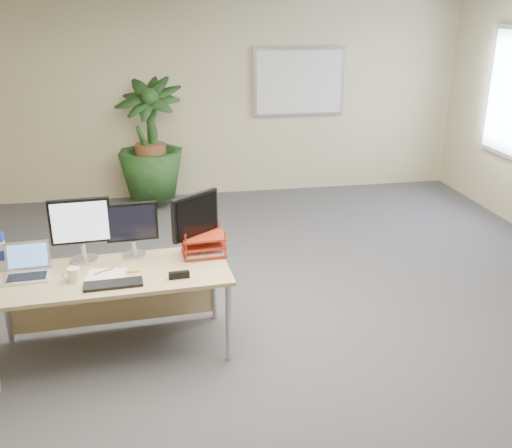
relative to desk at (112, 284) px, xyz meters
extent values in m
plane|color=#45454A|center=(1.21, -0.18, -0.53)|extent=(8.00, 8.00, 0.00)
cube|color=#BFB387|center=(1.21, 3.82, 0.82)|extent=(7.00, 0.04, 2.70)
cube|color=silver|center=(2.41, 3.79, 1.02)|extent=(1.30, 0.03, 0.95)
cube|color=silver|center=(2.41, 3.77, 1.02)|extent=(1.20, 0.01, 0.85)
cube|color=tan|center=(0.01, -0.10, 0.12)|extent=(1.80, 0.85, 0.03)
cube|color=tan|center=(-0.01, 0.24, -0.21)|extent=(1.65, 0.12, 0.52)
cylinder|color=silver|center=(0.85, -0.36, -0.21)|extent=(0.05, 0.05, 0.64)
cylinder|color=silver|center=(-0.84, 0.17, -0.21)|extent=(0.05, 0.05, 0.64)
cylinder|color=silver|center=(0.81, 0.27, -0.21)|extent=(0.05, 0.05, 0.64)
imported|color=#153A18|center=(0.33, 3.37, 0.22)|extent=(1.10, 1.10, 1.50)
cylinder|color=silver|center=(-0.20, 0.17, 0.15)|extent=(0.21, 0.21, 0.02)
cylinder|color=silver|center=(-0.20, 0.17, 0.22)|extent=(0.04, 0.04, 0.12)
cube|color=black|center=(-0.20, 0.17, 0.47)|extent=(0.46, 0.07, 0.35)
cube|color=silver|center=(-0.20, 0.14, 0.47)|extent=(0.41, 0.03, 0.31)
cylinder|color=silver|center=(0.18, 0.20, 0.15)|extent=(0.18, 0.18, 0.02)
cylinder|color=silver|center=(0.18, 0.20, 0.21)|extent=(0.04, 0.04, 0.11)
cube|color=black|center=(0.18, 0.20, 0.43)|extent=(0.40, 0.06, 0.31)
cube|color=black|center=(0.18, 0.17, 0.43)|extent=(0.36, 0.03, 0.27)
cylinder|color=silver|center=(0.67, 0.15, 0.15)|extent=(0.20, 0.20, 0.02)
cylinder|color=silver|center=(0.67, 0.15, 0.22)|extent=(0.04, 0.04, 0.12)
cube|color=black|center=(0.67, 0.15, 0.47)|extent=(0.38, 0.31, 0.35)
cube|color=black|center=(0.68, 0.13, 0.47)|extent=(0.33, 0.25, 0.31)
cube|color=silver|center=(-0.59, -0.08, 0.15)|extent=(0.33, 0.24, 0.02)
cube|color=black|center=(-0.59, -0.09, 0.16)|extent=(0.28, 0.16, 0.00)
cube|color=silver|center=(-0.59, 0.06, 0.26)|extent=(0.32, 0.08, 0.21)
cube|color=#5A95E7|center=(-0.59, 0.05, 0.26)|extent=(0.28, 0.06, 0.17)
cube|color=black|center=(0.04, -0.31, 0.15)|extent=(0.42, 0.16, 0.02)
cylinder|color=white|center=(-0.24, -0.18, 0.19)|extent=(0.09, 0.09, 0.10)
torus|color=white|center=(-0.29, -0.18, 0.19)|extent=(0.07, 0.02, 0.07)
cube|color=white|center=(-0.02, -0.13, 0.15)|extent=(0.30, 0.25, 0.01)
cylinder|color=#CE4D16|center=(-0.04, -0.09, 0.16)|extent=(0.14, 0.09, 0.01)
cylinder|color=yellow|center=(0.16, -0.11, 0.15)|extent=(0.12, 0.02, 0.02)
cylinder|color=silver|center=(-0.79, 0.11, 0.26)|extent=(0.08, 0.08, 0.24)
cylinder|color=#1731B2|center=(-0.79, 0.11, 0.27)|extent=(0.08, 0.08, 0.08)
cube|color=maroon|center=(0.72, 0.13, 0.16)|extent=(0.35, 0.28, 0.02)
cube|color=maroon|center=(0.72, 0.13, 0.23)|extent=(0.35, 0.28, 0.02)
cube|color=maroon|center=(0.72, 0.13, 0.30)|extent=(0.35, 0.28, 0.02)
cube|color=white|center=(0.72, 0.13, 0.17)|extent=(0.32, 0.24, 0.02)
cube|color=black|center=(0.51, -0.27, 0.17)|extent=(0.15, 0.05, 0.05)
camera|label=1|loc=(0.39, -4.05, 1.99)|focal=40.00mm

